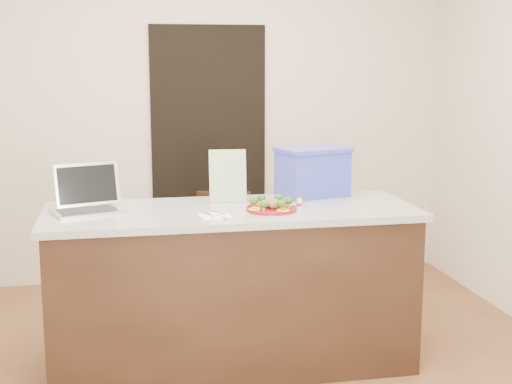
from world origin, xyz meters
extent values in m
plane|color=brown|center=(0.00, 0.00, 0.00)|extent=(4.00, 4.00, 0.00)
plane|color=beige|center=(0.00, 2.00, 1.35)|extent=(4.00, 0.00, 4.00)
plane|color=beige|center=(0.00, -2.00, 1.35)|extent=(4.00, 0.00, 4.00)
cube|color=black|center=(0.10, 1.98, 1.00)|extent=(0.90, 0.02, 2.00)
cube|color=black|center=(0.00, 0.25, 0.44)|extent=(2.00, 0.70, 0.88)
cube|color=beige|center=(0.00, 0.25, 0.90)|extent=(2.06, 0.76, 0.04)
cylinder|color=maroon|center=(0.20, 0.15, 0.93)|extent=(0.28, 0.28, 0.02)
torus|color=maroon|center=(0.20, 0.15, 0.93)|extent=(0.28, 0.28, 0.01)
sphere|color=brown|center=(0.20, 0.15, 0.96)|extent=(0.04, 0.04, 0.04)
sphere|color=brown|center=(0.20, 0.11, 0.96)|extent=(0.04, 0.04, 0.04)
sphere|color=brown|center=(0.22, 0.12, 0.96)|extent=(0.04, 0.04, 0.04)
sphere|color=brown|center=(0.24, 0.13, 0.96)|extent=(0.04, 0.04, 0.04)
sphere|color=brown|center=(0.24, 0.15, 0.96)|extent=(0.04, 0.04, 0.04)
sphere|color=brown|center=(0.23, 0.17, 0.96)|extent=(0.04, 0.04, 0.04)
sphere|color=brown|center=(0.21, 0.18, 0.96)|extent=(0.04, 0.04, 0.04)
sphere|color=brown|center=(0.19, 0.18, 0.96)|extent=(0.04, 0.04, 0.04)
sphere|color=brown|center=(0.17, 0.17, 0.96)|extent=(0.04, 0.04, 0.04)
sphere|color=brown|center=(0.17, 0.14, 0.96)|extent=(0.04, 0.04, 0.04)
ellipsoid|color=#1D4412|center=(0.17, 0.24, 0.97)|extent=(0.05, 0.05, 0.04)
ellipsoid|color=#1D4412|center=(0.11, 0.16, 0.97)|extent=(0.05, 0.05, 0.04)
ellipsoid|color=#1D4412|center=(0.15, 0.07, 0.97)|extent=(0.05, 0.05, 0.04)
ellipsoid|color=#1D4412|center=(0.24, 0.06, 0.97)|extent=(0.05, 0.05, 0.04)
ellipsoid|color=#1D4412|center=(0.30, 0.14, 0.97)|extent=(0.05, 0.05, 0.04)
ellipsoid|color=#1D4412|center=(0.26, 0.22, 0.97)|extent=(0.05, 0.05, 0.04)
torus|color=yellow|center=(0.16, 0.25, 0.94)|extent=(0.07, 0.07, 0.01)
torus|color=yellow|center=(0.10, 0.11, 0.94)|extent=(0.07, 0.07, 0.01)
torus|color=yellow|center=(0.25, 0.05, 0.94)|extent=(0.07, 0.07, 0.01)
torus|color=yellow|center=(0.31, 0.19, 0.94)|extent=(0.07, 0.07, 0.01)
cube|color=white|center=(-0.12, 0.06, 0.92)|extent=(0.18, 0.18, 0.01)
cube|color=#A8A8AC|center=(-0.14, 0.04, 0.93)|extent=(0.03, 0.11, 0.00)
cube|color=#A8A8AC|center=(-0.14, 0.10, 0.93)|extent=(0.03, 0.05, 0.00)
cube|color=silver|center=(-0.09, 0.01, 0.93)|extent=(0.06, 0.09, 0.01)
cube|color=#A8A8AC|center=(-0.09, 0.12, 0.93)|extent=(0.07, 0.11, 0.00)
cylinder|color=beige|center=(0.37, 0.18, 0.94)|extent=(0.03, 0.03, 0.05)
cylinder|color=beige|center=(0.37, 0.18, 0.98)|extent=(0.02, 0.02, 0.01)
cylinder|color=red|center=(0.37, 0.18, 0.99)|extent=(0.02, 0.02, 0.01)
cylinder|color=red|center=(0.37, 0.18, 0.94)|extent=(0.03, 0.03, 0.02)
cube|color=#B2B3B7|center=(-0.78, 0.29, 0.93)|extent=(0.42, 0.35, 0.02)
cube|color=#B2B3B7|center=(-0.78, 0.41, 1.06)|extent=(0.36, 0.17, 0.24)
cube|color=black|center=(-0.78, 0.40, 1.06)|extent=(0.32, 0.15, 0.20)
cube|color=black|center=(-0.78, 0.28, 0.94)|extent=(0.34, 0.26, 0.00)
cube|color=silver|center=(0.01, 0.43, 1.07)|extent=(0.22, 0.06, 0.30)
cube|color=#313CB3|center=(0.54, 0.53, 1.06)|extent=(0.44, 0.36, 0.27)
cube|color=#313CB3|center=(0.54, 0.53, 1.20)|extent=(0.47, 0.39, 0.02)
cube|color=#311B0E|center=(0.09, 1.02, 0.40)|extent=(0.45, 0.45, 0.04)
cube|color=#311B0E|center=(0.09, 1.19, 0.63)|extent=(0.37, 0.13, 0.42)
cylinder|color=#311B0E|center=(-0.06, 0.86, 0.20)|extent=(0.03, 0.03, 0.40)
cylinder|color=#311B0E|center=(0.25, 0.86, 0.20)|extent=(0.03, 0.03, 0.40)
cylinder|color=#311B0E|center=(-0.06, 1.18, 0.20)|extent=(0.03, 0.03, 0.40)
cylinder|color=#311B0E|center=(0.25, 1.18, 0.20)|extent=(0.03, 0.03, 0.40)
camera|label=1|loc=(-0.61, -3.57, 1.73)|focal=50.00mm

